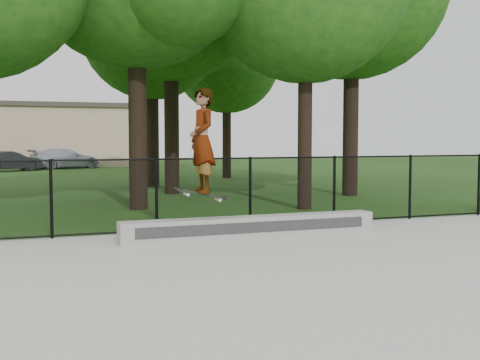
{
  "coord_description": "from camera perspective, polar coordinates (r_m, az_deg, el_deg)",
  "views": [
    {
      "loc": [
        -4.54,
        -5.83,
        1.95
      ],
      "look_at": [
        -0.85,
        4.2,
        1.2
      ],
      "focal_mm": 45.0,
      "sensor_mm": 36.0,
      "label": 1
    }
  ],
  "objects": [
    {
      "name": "car_b",
      "position": [
        37.71,
        -20.98,
        1.67
      ],
      "size": [
        3.48,
        2.48,
        1.18
      ],
      "primitive_type": "imported",
      "rotation": [
        0.0,
        0.0,
        1.99
      ],
      "color": "black",
      "rests_on": "ground"
    },
    {
      "name": "chainlink_fence",
      "position": [
        12.63,
        0.97,
        -1.16
      ],
      "size": [
        16.06,
        0.06,
        1.5
      ],
      "color": "black",
      "rests_on": "concrete_slab"
    },
    {
      "name": "concrete_slab",
      "position": [
        7.64,
        17.46,
        -10.73
      ],
      "size": [
        14.0,
        12.0,
        0.06
      ],
      "primitive_type": "cube",
      "color": "#A9AAA4",
      "rests_on": "ground"
    },
    {
      "name": "skater_airborne",
      "position": [
        10.92,
        -3.61,
        3.62
      ],
      "size": [
        0.82,
        0.73,
        2.08
      ],
      "color": "black",
      "rests_on": "ground"
    },
    {
      "name": "car_c",
      "position": [
        40.06,
        -16.22,
        1.97
      ],
      "size": [
        4.41,
        3.01,
        1.28
      ],
      "primitive_type": "imported",
      "rotation": [
        0.0,
        0.0,
        1.9
      ],
      "color": "#ACB0C2",
      "rests_on": "ground"
    },
    {
      "name": "ground",
      "position": [
        7.64,
        17.46,
        -10.95
      ],
      "size": [
        100.0,
        100.0,
        0.0
      ],
      "primitive_type": "plane",
      "color": "#2C5016",
      "rests_on": "ground"
    },
    {
      "name": "grind_ledge",
      "position": [
        11.43,
        1.17,
        -4.47
      ],
      "size": [
        5.04,
        0.4,
        0.41
      ],
      "primitive_type": "cube",
      "color": "#9C9D98",
      "rests_on": "concrete_slab"
    },
    {
      "name": "distant_building",
      "position": [
        43.9,
        -16.91,
        4.11
      ],
      "size": [
        12.4,
        6.4,
        4.3
      ],
      "color": "#CEB290",
      "rests_on": "ground"
    }
  ]
}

